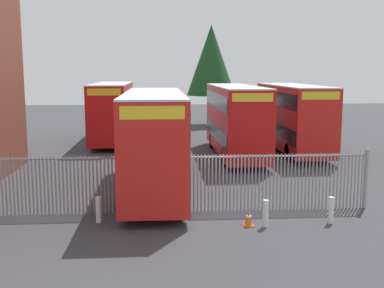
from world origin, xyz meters
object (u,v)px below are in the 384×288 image
double_decker_bus_behind_fence_right (235,118)px  bollard_far_right (331,210)px  double_decker_bus_behind_fence_left (292,115)px  double_decker_bus_far_back (113,110)px  double_decker_bus_near_gate (154,137)px  traffic_cone_by_gate (249,218)px  bollard_near_right (266,213)px  bollard_center_front (185,209)px  bollard_near_left (99,210)px

double_decker_bus_behind_fence_right → bollard_far_right: 13.73m
double_decker_bus_behind_fence_left → double_decker_bus_far_back: same height
double_decker_bus_near_gate → traffic_cone_by_gate: double_decker_bus_near_gate is taller
double_decker_bus_far_back → double_decker_bus_behind_fence_right: bearing=-39.0°
bollard_near_right → traffic_cone_by_gate: bollard_near_right is taller
double_decker_bus_behind_fence_left → bollard_center_front: bearing=-118.8°
double_decker_bus_behind_fence_left → traffic_cone_by_gate: size_ratio=18.32×
bollard_near_left → double_decker_bus_behind_fence_left: bearing=52.4°
double_decker_bus_far_back → bollard_far_right: 22.43m
double_decker_bus_near_gate → double_decker_bus_behind_fence_left: size_ratio=1.00×
bollard_near_left → bollard_center_front: bearing=-2.4°
bollard_far_right → traffic_cone_by_gate: (-2.97, -0.11, -0.19)m
double_decker_bus_far_back → double_decker_bus_near_gate: bearing=-77.9°
double_decker_bus_near_gate → bollard_far_right: bearing=-38.8°
bollard_near_right → traffic_cone_by_gate: bearing=168.4°
traffic_cone_by_gate → bollard_near_left: bearing=171.9°
double_decker_bus_far_back → bollard_center_front: bearing=-77.5°
double_decker_bus_behind_fence_left → bollard_near_left: (-11.03, -14.35, -1.95)m
bollard_near_left → bollard_far_right: 8.24m
double_decker_bus_behind_fence_right → bollard_near_left: 14.78m
double_decker_bus_behind_fence_left → bollard_center_front: size_ratio=11.38×
bollard_far_right → traffic_cone_by_gate: bearing=-177.8°
bollard_center_front → bollard_near_right: size_ratio=1.00×
double_decker_bus_far_back → bollard_near_left: size_ratio=11.38×
double_decker_bus_far_back → bollard_near_left: (1.31, -19.58, -1.95)m
double_decker_bus_near_gate → bollard_far_right: size_ratio=11.38×
double_decker_bus_behind_fence_right → bollard_far_right: (1.25, -13.53, -1.95)m
bollard_near_left → double_decker_bus_far_back: bearing=93.8°
double_decker_bus_far_back → traffic_cone_by_gate: size_ratio=18.32×
double_decker_bus_near_gate → double_decker_bus_far_back: same height
double_decker_bus_behind_fence_left → traffic_cone_by_gate: 16.31m
double_decker_bus_near_gate → double_decker_bus_behind_fence_right: bearing=59.5°
bollard_near_left → bollard_near_right: bearing=-8.4°
double_decker_bus_near_gate → double_decker_bus_far_back: size_ratio=1.00×
double_decker_bus_near_gate → double_decker_bus_behind_fence_right: same height
double_decker_bus_behind_fence_left → double_decker_bus_behind_fence_right: size_ratio=1.00×
double_decker_bus_behind_fence_left → bollard_center_front: (-7.97, -14.48, -1.95)m
double_decker_bus_near_gate → traffic_cone_by_gate: 6.46m
bollard_far_right → bollard_near_right: bearing=-174.6°
bollard_near_right → traffic_cone_by_gate: 0.61m
bollard_near_left → traffic_cone_by_gate: (5.25, -0.75, -0.19)m
bollard_near_right → bollard_far_right: same height
bollard_center_front → bollard_far_right: size_ratio=1.00×
double_decker_bus_behind_fence_right → bollard_center_front: size_ratio=11.38×
bollard_center_front → double_decker_bus_far_back: bearing=102.5°
double_decker_bus_behind_fence_right → bollard_near_right: (-1.14, -13.76, -1.95)m
double_decker_bus_near_gate → double_decker_bus_far_back: (-3.27, 15.19, 0.00)m
bollard_center_front → bollard_near_left: bearing=177.6°
bollard_near_left → double_decker_bus_behind_fence_right: bearing=61.6°
bollard_center_front → traffic_cone_by_gate: bearing=-15.8°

